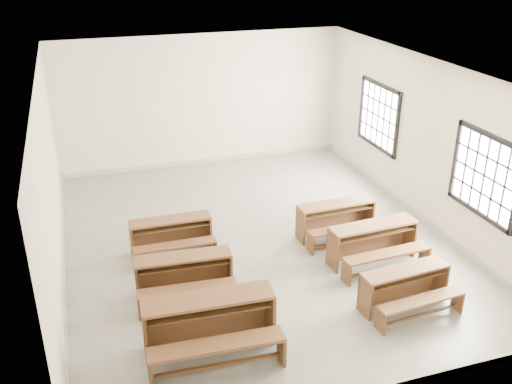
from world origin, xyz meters
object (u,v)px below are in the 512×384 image
object	(u,v)px
desk_set_0	(210,321)
desk_set_5	(337,217)
desk_set_2	(171,234)
desk_set_3	(406,285)
desk_set_4	(374,241)
desk_set_1	(184,273)

from	to	relation	value
desk_set_0	desk_set_5	size ratio (longest dim) A/B	1.21
desk_set_2	desk_set_3	xyz separation A→B (m)	(3.13, -2.75, -0.01)
desk_set_0	desk_set_2	xyz separation A→B (m)	(-0.03, 2.79, -0.09)
desk_set_0	desk_set_4	world-z (taller)	desk_set_0
desk_set_1	desk_set_3	world-z (taller)	desk_set_1
desk_set_4	desk_set_2	bearing A→B (deg)	153.69
desk_set_2	desk_set_5	size ratio (longest dim) A/B	0.96
desk_set_0	desk_set_3	bearing A→B (deg)	3.72
desk_set_2	desk_set_3	world-z (taller)	desk_set_2
desk_set_1	desk_set_2	distance (m)	1.39
desk_set_3	desk_set_5	size ratio (longest dim) A/B	0.97
desk_set_1	desk_set_4	distance (m)	3.35
desk_set_1	desk_set_2	bearing A→B (deg)	92.15
desk_set_1	desk_set_2	world-z (taller)	desk_set_1
desk_set_1	desk_set_3	distance (m)	3.45
desk_set_1	desk_set_5	distance (m)	3.31
desk_set_2	desk_set_4	world-z (taller)	desk_set_4
desk_set_2	desk_set_4	xyz separation A→B (m)	(3.31, -1.40, 0.04)
desk_set_1	desk_set_0	bearing A→B (deg)	-82.85
desk_set_0	desk_set_3	xyz separation A→B (m)	(3.10, 0.05, -0.10)
desk_set_1	desk_set_5	xyz separation A→B (m)	(3.15, 1.04, -0.01)
desk_set_1	desk_set_3	bearing A→B (deg)	-19.12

